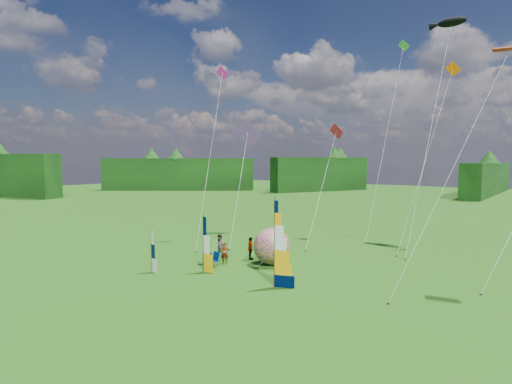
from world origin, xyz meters
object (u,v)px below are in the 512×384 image
Objects in this scene: feather_banner_main at (274,244)px; kite_whale at (431,120)px; spectator_a at (225,253)px; side_banner_far at (151,251)px; camp_chair at (213,260)px; bol_inflatable at (272,246)px; spectator_d at (251,248)px; spectator_c at (207,253)px; spectator_b at (220,246)px; side_banner_left at (203,244)px.

kite_whale is (4.02, 17.20, 8.48)m from feather_banner_main.
spectator_a is 0.07× the size of kite_whale.
camp_chair is (2.50, 3.41, -0.89)m from side_banner_far.
bol_inflatable reaches higher than spectator_d.
feather_banner_main is 7.05m from spectator_d.
spectator_a is 0.99× the size of spectator_c.
camp_chair is (1.14, -0.52, -0.22)m from spectator_c.
spectator_b is at bearing 109.28° from spectator_a.
spectator_d is at bearing -36.29° from spectator_c.
spectator_a is 20.84m from kite_whale.
side_banner_far reaches higher than spectator_c.
feather_banner_main is 5.78m from side_banner_left.
feather_banner_main is at bearing 0.04° from side_banner_left.
side_banner_far is at bearing 155.76° from spectator_c.
spectator_c is at bearing 147.36° from feather_banner_main.
spectator_d is at bearing 119.54° from feather_banner_main.
spectator_b reaches higher than spectator_a.
spectator_c is at bearing 162.67° from camp_chair.
kite_whale is at bearing -88.72° from spectator_d.
spectator_c is at bearing 78.38° from side_banner_far.
feather_banner_main is 8.93m from side_banner_far.
spectator_a is 0.85× the size of spectator_b.
bol_inflatable is 17.83m from kite_whale.
side_banner_left is 4.14m from spectator_b.
feather_banner_main is 6.66m from spectator_a.
spectator_a is 1.92m from spectator_b.
side_banner_left is 1.31× the size of side_banner_far.
bol_inflatable reaches higher than spectator_c.
spectator_a is at bearing 70.20° from side_banner_far.
side_banner_far is at bearing -100.68° from spectator_b.
kite_whale reaches higher than spectator_a.
spectator_b is at bearing 114.44° from side_banner_left.
bol_inflatable is 3.48m from spectator_a.
kite_whale is (7.29, 13.03, 9.75)m from bol_inflatable.
camp_chair is at bearing 116.85° from spectator_d.
spectator_d is at bearing 86.69° from camp_chair.
side_banner_left is at bearing -118.90° from spectator_a.
kite_whale is at bearing 20.44° from spectator_a.
side_banner_far is at bearing 102.60° from spectator_d.
side_banner_left reaches higher than side_banner_far.
bol_inflatable is at bearing 10.00° from spectator_b.
feather_banner_main is 1.81× the size of side_banner_far.
bol_inflatable is (2.47, 4.50, -0.55)m from side_banner_left.
spectator_b is at bearing 135.10° from feather_banner_main.
spectator_b is (-4.33, -0.94, -0.43)m from bol_inflatable.
spectator_b is 20.83m from kite_whale.
spectator_b is 1.65× the size of camp_chair.
side_banner_far is 4.21m from spectator_c.
camp_chair is at bearing -129.02° from bol_inflatable.
bol_inflatable is 1.47× the size of spectator_b.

